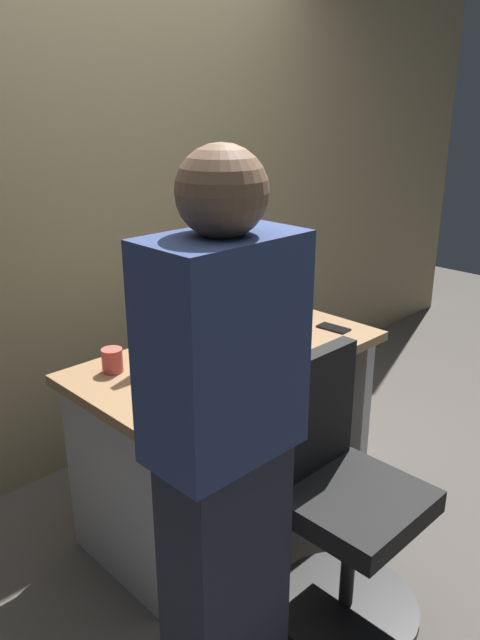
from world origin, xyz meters
TOP-DOWN VIEW (x-y plane):
  - ground_plane at (0.00, 0.00)m, footprint 9.00×9.00m
  - wall_back at (0.00, 0.86)m, footprint 6.40×0.10m
  - desk at (0.00, 0.00)m, footprint 1.31×0.64m
  - office_chair at (-0.11, -0.65)m, footprint 0.52×0.52m
  - person_at_desk at (-0.63, -0.63)m, footprint 0.40×0.24m
  - monitor at (-0.00, 0.13)m, footprint 0.54×0.14m
  - keyboard at (-0.09, -0.06)m, footprint 0.44×0.15m
  - mouse at (0.19, -0.07)m, footprint 0.06×0.10m
  - cup_near_keyboard at (-0.35, -0.07)m, footprint 0.08×0.08m
  - cup_by_monitor at (-0.45, 0.17)m, footprint 0.08×0.08m
  - book_stack at (0.51, 0.15)m, footprint 0.20×0.18m
  - cell_phone at (0.51, -0.13)m, footprint 0.08×0.15m

SIDE VIEW (x-z plane):
  - ground_plane at x=0.00m, z-range 0.00..0.00m
  - office_chair at x=-0.11m, z-range -0.04..0.90m
  - desk at x=0.00m, z-range 0.14..0.89m
  - cell_phone at x=0.51m, z-range 0.76..0.77m
  - keyboard at x=-0.09m, z-range 0.76..0.78m
  - mouse at x=0.19m, z-range 0.76..0.79m
  - cup_by_monitor at x=-0.45m, z-range 0.76..0.85m
  - cup_near_keyboard at x=-0.35m, z-range 0.76..0.85m
  - book_stack at x=0.51m, z-range 0.76..0.88m
  - person_at_desk at x=-0.63m, z-range 0.02..1.66m
  - monitor at x=0.00m, z-range 0.79..1.24m
  - wall_back at x=0.00m, z-range 0.00..3.00m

